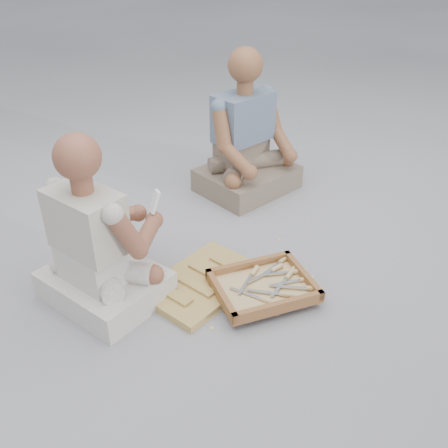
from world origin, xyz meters
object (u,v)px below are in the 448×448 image
carved_panel (203,282)px  craftsman (99,247)px  tool_tray (263,287)px  companion (247,146)px

carved_panel → craftsman: 0.52m
carved_panel → tool_tray: 0.29m
companion → tool_tray: bearing=49.8°
companion → carved_panel: bearing=34.3°
carved_panel → craftsman: size_ratio=0.68×
carved_panel → craftsman: bearing=159.7°
craftsman → carved_panel: bearing=48.0°
tool_tray → companion: companion is taller
craftsman → tool_tray: bearing=37.7°
craftsman → companion: bearing=95.5°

